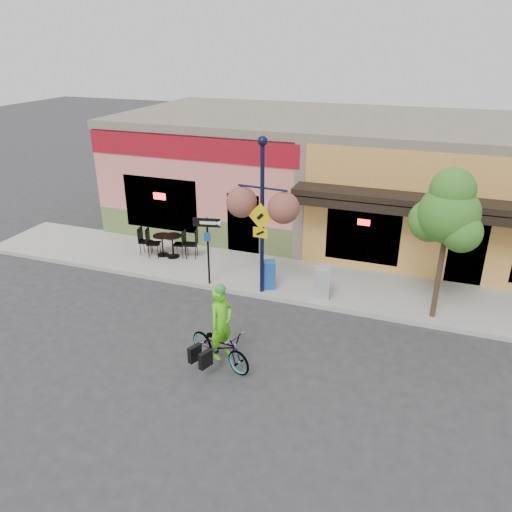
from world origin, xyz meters
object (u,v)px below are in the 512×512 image
at_px(building, 350,175).
at_px(one_way_sign, 208,251).
at_px(cyclist_rider, 222,332).
at_px(newspaper_box_grey, 322,283).
at_px(street_tree, 444,246).
at_px(newspaper_box_blue, 269,275).
at_px(lamp_post, 262,218).
at_px(bicycle, 220,346).

distance_m(building, one_way_sign, 7.58).
bearing_deg(cyclist_rider, building, 15.17).
distance_m(cyclist_rider, newspaper_box_grey, 4.17).
relative_size(one_way_sign, street_tree, 0.52).
height_order(one_way_sign, newspaper_box_blue, one_way_sign).
height_order(building, cyclist_rider, building).
distance_m(building, cyclist_rider, 10.55).
xyz_separation_m(one_way_sign, street_tree, (6.69, 0.29, 1.03)).
distance_m(lamp_post, newspaper_box_grey, 2.61).
distance_m(newspaper_box_grey, street_tree, 3.57).
xyz_separation_m(building, newspaper_box_blue, (-1.24, -6.49, -1.66)).
relative_size(cyclist_rider, street_tree, 0.43).
height_order(lamp_post, street_tree, lamp_post).
bearing_deg(lamp_post, bicycle, -82.14).
height_order(lamp_post, one_way_sign, lamp_post).
xyz_separation_m(building, newspaper_box_grey, (0.45, -6.54, -1.62)).
xyz_separation_m(bicycle, newspaper_box_blue, (-0.10, 3.92, 0.10)).
height_order(cyclist_rider, street_tree, street_tree).
height_order(one_way_sign, street_tree, street_tree).
xyz_separation_m(building, lamp_post, (-1.35, -6.78, 0.26)).
distance_m(bicycle, cyclist_rider, 0.41).
bearing_deg(lamp_post, cyclist_rider, -81.36).
relative_size(lamp_post, one_way_sign, 2.15).
relative_size(bicycle, newspaper_box_grey, 1.95).
relative_size(cyclist_rider, one_way_sign, 0.82).
distance_m(bicycle, street_tree, 6.37).
height_order(building, newspaper_box_grey, building).
xyz_separation_m(building, bicycle, (-1.14, -10.41, -1.76)).
bearing_deg(cyclist_rider, street_tree, -29.50).
distance_m(one_way_sign, street_tree, 6.77).
bearing_deg(street_tree, newspaper_box_blue, 179.17).
distance_m(cyclist_rider, newspaper_box_blue, 3.94).
bearing_deg(building, newspaper_box_blue, -100.80).
xyz_separation_m(bicycle, lamp_post, (-0.22, 3.63, 2.02)).
xyz_separation_m(lamp_post, newspaper_box_grey, (1.80, 0.24, -1.88)).
distance_m(lamp_post, newspaper_box_blue, 1.94).
height_order(building, one_way_sign, building).
bearing_deg(building, newspaper_box_grey, -86.10).
distance_m(bicycle, newspaper_box_blue, 3.93).
bearing_deg(newspaper_box_grey, bicycle, -124.27).
distance_m(cyclist_rider, one_way_sign, 4.09).
xyz_separation_m(lamp_post, one_way_sign, (-1.72, -0.07, -1.26)).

